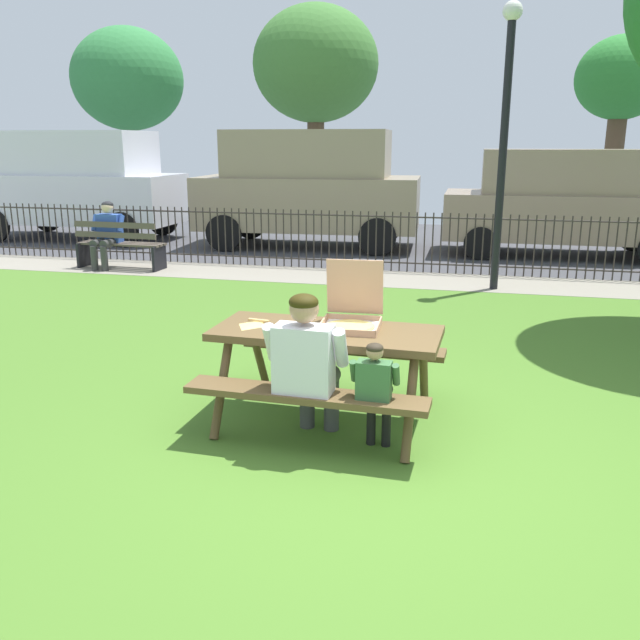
{
  "coord_description": "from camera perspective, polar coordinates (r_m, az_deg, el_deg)",
  "views": [
    {
      "loc": [
        0.52,
        -4.23,
        2.21
      ],
      "look_at": [
        -0.7,
        1.06,
        0.75
      ],
      "focal_mm": 37.17,
      "sensor_mm": 36.0,
      "label": 1
    }
  ],
  "objects": [
    {
      "name": "person_on_park_bench",
      "position": [
        12.59,
        -17.87,
        7.26
      ],
      "size": [
        0.61,
        0.59,
        1.19
      ],
      "color": "#343434",
      "rests_on": "ground"
    },
    {
      "name": "pizza_box_open",
      "position": [
        5.34,
        2.74,
        0.49
      ],
      "size": [
        0.49,
        0.53,
        0.52
      ],
      "color": "tan",
      "rests_on": "picnic_table_foreground"
    },
    {
      "name": "far_tree_center",
      "position": [
        20.86,
        24.53,
        18.1
      ],
      "size": [
        2.47,
        2.47,
        5.03
      ],
      "color": "brown",
      "rests_on": "ground"
    },
    {
      "name": "parked_car_center",
      "position": [
        14.15,
        20.27,
        9.63
      ],
      "size": [
        4.6,
        1.95,
        2.08
      ],
      "color": "gray",
      "rests_on": "ground"
    },
    {
      "name": "lamp_post_walkway",
      "position": [
        10.45,
        15.65,
        16.21
      ],
      "size": [
        0.28,
        0.28,
        4.13
      ],
      "color": "black",
      "rests_on": "ground"
    },
    {
      "name": "far_tree_left",
      "position": [
        23.33,
        -16.23,
        19.25
      ],
      "size": [
        3.53,
        3.53,
        5.75
      ],
      "color": "brown",
      "rests_on": "ground"
    },
    {
      "name": "far_tree_midleft",
      "position": [
        21.15,
        -0.38,
        21.03
      ],
      "size": [
        3.75,
        3.75,
        6.15
      ],
      "color": "brown",
      "rests_on": "ground"
    },
    {
      "name": "picnic_table_foreground",
      "position": [
        5.31,
        0.55,
        -2.62
      ],
      "size": [
        1.86,
        1.55,
        0.79
      ],
      "color": "brown",
      "rests_on": "ground"
    },
    {
      "name": "parked_car_far_left",
      "position": [
        16.67,
        -20.13,
        11.05
      ],
      "size": [
        4.7,
        2.07,
        2.46
      ],
      "color": "silver",
      "rests_on": "ground"
    },
    {
      "name": "adult_at_table",
      "position": [
        4.84,
        -1.08,
        -3.67
      ],
      "size": [
        0.62,
        0.6,
        1.19
      ],
      "color": "#434343",
      "rests_on": "ground"
    },
    {
      "name": "child_at_table",
      "position": [
        4.75,
        4.8,
        -5.79
      ],
      "size": [
        0.36,
        0.35,
        0.87
      ],
      "color": "black",
      "rests_on": "ground"
    },
    {
      "name": "cobblestone_walkway",
      "position": [
        11.09,
        10.04,
        3.3
      ],
      "size": [
        28.0,
        1.4,
        0.01
      ],
      "primitive_type": "cube",
      "color": "gray"
    },
    {
      "name": "parked_car_left",
      "position": [
        14.45,
        -1.02,
        11.46
      ],
      "size": [
        4.79,
        2.25,
        2.46
      ],
      "color": "gray",
      "rests_on": "ground"
    },
    {
      "name": "street_asphalt",
      "position": [
        15.28,
        10.96,
        6.45
      ],
      "size": [
        28.0,
        7.12,
        0.01
      ],
      "primitive_type": "cube",
      "color": "#424247"
    },
    {
      "name": "iron_fence_streetside",
      "position": [
        11.68,
        10.36,
        6.56
      ],
      "size": [
        20.16,
        0.03,
        1.04
      ],
      "color": "#2D2823",
      "rests_on": "ground"
    },
    {
      "name": "pizza_slice_on_table",
      "position": [
        5.43,
        -5.78,
        -0.33
      ],
      "size": [
        0.22,
        0.28,
        0.02
      ],
      "color": "#F8DB74",
      "rests_on": "picnic_table_foreground"
    },
    {
      "name": "park_bench_left",
      "position": [
        12.49,
        -16.85,
        6.15
      ],
      "size": [
        1.62,
        0.53,
        0.85
      ],
      "color": "brown",
      "rests_on": "ground"
    },
    {
      "name": "ground",
      "position": [
        6.32,
        7.46,
        -5.65
      ],
      "size": [
        28.0,
        11.32,
        0.02
      ],
      "primitive_type": "cube",
      "color": "#487526"
    }
  ]
}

